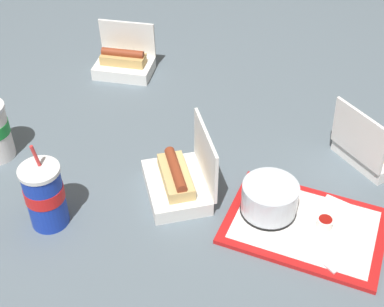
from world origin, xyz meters
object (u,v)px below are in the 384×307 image
cake_container (269,199)px  clamshell_hotdog_corner (124,62)px  food_tray (305,226)px  clamshell_hotdog_right (180,180)px  plastic_fork (317,257)px  ketchup_cup (325,222)px  clamshell_hotdog_left (372,148)px  soda_cup_center (45,195)px

cake_container → clamshell_hotdog_corner: clamshell_hotdog_corner is taller
food_tray → clamshell_hotdog_right: clamshell_hotdog_right is taller
food_tray → plastic_fork: 0.10m
clamshell_hotdog_corner → ketchup_cup: bearing=155.0°
food_tray → clamshell_hotdog_left: (-0.08, -0.33, 0.04)m
plastic_fork → clamshell_hotdog_right: (0.38, -0.05, 0.03)m
ketchup_cup → clamshell_hotdog_corner: bearing=-25.0°
food_tray → cake_container: bearing=-0.9°
ketchup_cup → clamshell_hotdog_left: size_ratio=0.17×
food_tray → clamshell_hotdog_right: (0.32, 0.03, 0.04)m
cake_container → ketchup_cup: (-0.14, -0.01, -0.03)m
ketchup_cup → plastic_fork: size_ratio=0.36×
food_tray → plastic_fork: plastic_fork is taller
ketchup_cup → plastic_fork: ketchup_cup is taller
plastic_fork → clamshell_hotdog_right: size_ratio=0.43×
cake_container → plastic_fork: cake_container is taller
clamshell_hotdog_corner → soda_cup_center: bearing=108.4°
soda_cup_center → cake_container: bearing=-149.6°
clamshell_hotdog_right → soda_cup_center: (0.23, 0.24, 0.05)m
ketchup_cup → clamshell_hotdog_right: size_ratio=0.16×
ketchup_cup → clamshell_hotdog_corner: 0.90m
food_tray → soda_cup_center: size_ratio=1.70×
soda_cup_center → clamshell_hotdog_right: bearing=-134.1°
plastic_fork → clamshell_hotdog_left: bearing=-67.5°
ketchup_cup → soda_cup_center: (0.59, 0.28, 0.06)m
clamshell_hotdog_corner → clamshell_hotdog_left: size_ratio=0.93×
cake_container → clamshell_hotdog_left: 0.37m
cake_container → ketchup_cup: bearing=-174.3°
ketchup_cup → plastic_fork: 0.10m
food_tray → soda_cup_center: 0.62m
clamshell_hotdog_right → soda_cup_center: 0.33m
plastic_fork → clamshell_hotdog_left: clamshell_hotdog_left is taller
clamshell_hotdog_left → ketchup_cup: bearing=83.7°
food_tray → clamshell_hotdog_corner: bearing=-27.0°
clamshell_hotdog_right → soda_cup_center: bearing=45.9°
clamshell_hotdog_corner → clamshell_hotdog_left: 0.85m
clamshell_hotdog_right → clamshell_hotdog_left: 0.54m
plastic_fork → cake_container: bearing=-3.9°
plastic_fork → ketchup_cup: bearing=-56.5°
plastic_fork → clamshell_hotdog_corner: 0.96m
cake_container → clamshell_hotdog_left: size_ratio=0.59×
food_tray → clamshell_hotdog_corner: 0.87m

